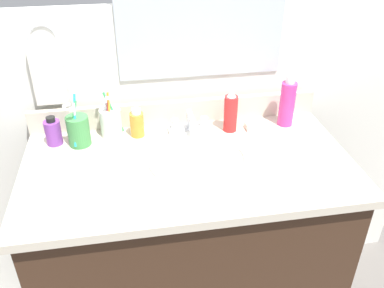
% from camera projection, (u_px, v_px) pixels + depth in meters
% --- Properties ---
extents(vanity_cabinet, '(1.04, 0.54, 0.84)m').
position_uv_depth(vanity_cabinet, '(189.00, 258.00, 1.60)').
color(vanity_cabinet, '#382316').
rests_on(vanity_cabinet, ground_plane).
extents(countertop, '(1.08, 0.58, 0.03)m').
position_uv_depth(countertop, '(189.00, 166.00, 1.37)').
color(countertop, beige).
rests_on(countertop, vanity_cabinet).
extents(backsplash, '(1.08, 0.02, 0.09)m').
position_uv_depth(backsplash, '(177.00, 112.00, 1.58)').
color(backsplash, beige).
rests_on(backsplash, countertop).
extents(back_wall, '(2.18, 0.04, 1.30)m').
position_uv_depth(back_wall, '(176.00, 160.00, 1.77)').
color(back_wall, silver).
rests_on(back_wall, ground_plane).
extents(towel_ring, '(0.10, 0.01, 0.10)m').
position_uv_depth(towel_ring, '(43.00, 38.00, 1.39)').
color(towel_ring, silver).
extents(hand_towel, '(0.11, 0.04, 0.22)m').
position_uv_depth(hand_towel, '(48.00, 74.00, 1.44)').
color(hand_towel, silver).
extents(sink_basin, '(0.34, 0.34, 0.11)m').
position_uv_depth(sink_basin, '(199.00, 166.00, 1.40)').
color(sink_basin, white).
rests_on(sink_basin, countertop).
extents(faucet, '(0.16, 0.10, 0.08)m').
position_uv_depth(faucet, '(190.00, 124.00, 1.53)').
color(faucet, silver).
rests_on(faucet, countertop).
extents(bottle_cream_purple, '(0.06, 0.06, 0.11)m').
position_uv_depth(bottle_cream_purple, '(53.00, 132.00, 1.44)').
color(bottle_cream_purple, '#7A3899').
rests_on(bottle_cream_purple, countertop).
extents(bottle_soap_pink, '(0.06, 0.06, 0.20)m').
position_uv_depth(bottle_soap_pink, '(287.00, 103.00, 1.54)').
color(bottle_soap_pink, '#D8338C').
rests_on(bottle_soap_pink, countertop).
extents(bottle_spray_red, '(0.05, 0.05, 0.16)m').
position_uv_depth(bottle_spray_red, '(231.00, 112.00, 1.51)').
color(bottle_spray_red, red).
rests_on(bottle_spray_red, countertop).
extents(bottle_oil_amber, '(0.05, 0.05, 0.11)m').
position_uv_depth(bottle_oil_amber, '(137.00, 123.00, 1.49)').
color(bottle_oil_amber, gold).
rests_on(bottle_oil_amber, countertop).
extents(cup_green, '(0.08, 0.09, 0.19)m').
position_uv_depth(cup_green, '(78.00, 130.00, 1.43)').
color(cup_green, '#3F8C47').
rests_on(cup_green, countertop).
extents(cup_white_ceramic, '(0.09, 0.08, 0.19)m').
position_uv_depth(cup_white_ceramic, '(111.00, 122.00, 1.48)').
color(cup_white_ceramic, white).
rests_on(cup_white_ceramic, countertop).
extents(soap_bar, '(0.06, 0.04, 0.02)m').
position_uv_depth(soap_bar, '(254.00, 126.00, 1.55)').
color(soap_bar, white).
rests_on(soap_bar, countertop).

